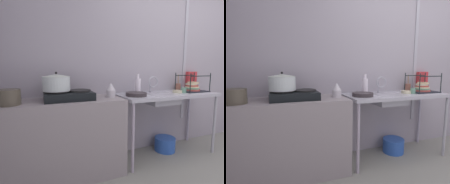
# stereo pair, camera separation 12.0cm
# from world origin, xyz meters

# --- Properties ---
(wall_back) EXTENTS (5.51, 0.10, 2.57)m
(wall_back) POSITION_xyz_m (0.00, 1.57, 1.29)
(wall_back) COLOR #9B97A0
(wall_back) RESTS_ON ground
(wall_metal_strip) EXTENTS (0.05, 0.01, 2.06)m
(wall_metal_strip) POSITION_xyz_m (0.16, 1.52, 1.42)
(wall_metal_strip) COLOR #A6A6B0
(counter_concrete) EXTENTS (1.25, 0.54, 0.84)m
(counter_concrete) POSITION_xyz_m (-1.71, 1.25, 0.42)
(counter_concrete) COLOR gray
(counter_concrete) RESTS_ON ground
(counter_sink) EXTENTS (1.35, 0.54, 0.84)m
(counter_sink) POSITION_xyz_m (-0.37, 1.25, 0.77)
(counter_sink) COLOR #A6A6B0
(counter_sink) RESTS_ON ground
(stove) EXTENTS (0.50, 0.37, 0.10)m
(stove) POSITION_xyz_m (-1.65, 1.25, 0.89)
(stove) COLOR black
(stove) RESTS_ON counter_concrete
(pot_on_left_burner) EXTENTS (0.28, 0.28, 0.19)m
(pot_on_left_burner) POSITION_xyz_m (-1.77, 1.25, 1.03)
(pot_on_left_burner) COLOR silver
(pot_on_left_burner) RESTS_ON stove
(pot_beside_stove) EXTENTS (0.20, 0.20, 0.14)m
(pot_beside_stove) POSITION_xyz_m (-2.19, 1.17, 0.92)
(pot_beside_stove) COLOR #4D473A
(pot_beside_stove) RESTS_ON counter_concrete
(percolator) EXTENTS (0.11, 0.11, 0.16)m
(percolator) POSITION_xyz_m (-1.18, 1.24, 0.92)
(percolator) COLOR silver
(percolator) RESTS_ON counter_concrete
(sink_basin) EXTENTS (0.39, 0.32, 0.12)m
(sink_basin) POSITION_xyz_m (-0.49, 1.22, 0.78)
(sink_basin) COLOR #A6A6B0
(sink_basin) RESTS_ON counter_sink
(faucet) EXTENTS (0.15, 0.09, 0.22)m
(faucet) POSITION_xyz_m (-0.53, 1.35, 0.98)
(faucet) COLOR #A6A6B0
(faucet) RESTS_ON counter_sink
(frying_pan) EXTENTS (0.25, 0.25, 0.04)m
(frying_pan) POSITION_xyz_m (-0.87, 1.20, 0.87)
(frying_pan) COLOR #352E30
(frying_pan) RESTS_ON counter_sink
(dish_rack) EXTENTS (0.38, 0.30, 0.26)m
(dish_rack) POSITION_xyz_m (0.08, 1.27, 0.90)
(dish_rack) COLOR black
(dish_rack) RESTS_ON counter_sink
(cup_by_rack) EXTENTS (0.07, 0.07, 0.07)m
(cup_by_rack) POSITION_xyz_m (-0.14, 1.19, 0.88)
(cup_by_rack) COLOR slate
(cup_by_rack) RESTS_ON counter_sink
(small_bowl_on_drainboard) EXTENTS (0.12, 0.12, 0.04)m
(small_bowl_on_drainboard) POSITION_xyz_m (-0.21, 1.23, 0.86)
(small_bowl_on_drainboard) COLOR beige
(small_bowl_on_drainboard) RESTS_ON counter_sink
(bottle_by_sink) EXTENTS (0.07, 0.07, 0.26)m
(bottle_by_sink) POSITION_xyz_m (-0.78, 1.32, 0.95)
(bottle_by_sink) COLOR white
(bottle_by_sink) RESTS_ON counter_sink
(cereal_box) EXTENTS (0.17, 0.07, 0.27)m
(cereal_box) POSITION_xyz_m (0.27, 1.47, 0.98)
(cereal_box) COLOR #C83338
(cereal_box) RESTS_ON counter_sink
(utensil_jar) EXTENTS (0.07, 0.07, 0.23)m
(utensil_jar) POSITION_xyz_m (0.01, 1.47, 0.90)
(utensil_jar) COLOR #A16452
(utensil_jar) RESTS_ON counter_sink
(bucket_on_floor) EXTENTS (0.29, 0.29, 0.19)m
(bucket_on_floor) POSITION_xyz_m (-0.31, 1.33, 0.10)
(bucket_on_floor) COLOR #2B56B1
(bucket_on_floor) RESTS_ON ground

